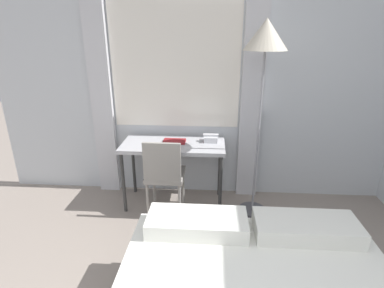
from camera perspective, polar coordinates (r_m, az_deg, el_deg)
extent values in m
cube|color=silver|center=(3.43, 3.94, 11.55)|extent=(5.06, 0.05, 2.70)
cube|color=white|center=(3.39, -3.32, 15.72)|extent=(1.43, 0.01, 1.50)
cube|color=silver|center=(3.60, -17.14, 10.32)|extent=(0.24, 0.06, 2.60)
cube|color=silver|center=(3.39, 11.39, 10.24)|extent=(0.24, 0.06, 2.60)
cube|color=#B2B2B7|center=(3.29, -3.67, -0.24)|extent=(1.13, 0.52, 0.04)
cylinder|color=#333333|center=(3.35, -12.99, -7.26)|extent=(0.04, 0.04, 0.70)
cylinder|color=#333333|center=(3.22, 5.33, -8.02)|extent=(0.04, 0.04, 0.70)
cylinder|color=#333333|center=(3.73, -11.13, -4.17)|extent=(0.04, 0.04, 0.70)
cylinder|color=#333333|center=(3.61, 5.21, -4.72)|extent=(0.04, 0.04, 0.70)
cube|color=gray|center=(3.26, -5.14, -5.84)|extent=(0.40, 0.40, 0.05)
cube|color=gray|center=(3.00, -5.84, -3.44)|extent=(0.38, 0.04, 0.41)
cylinder|color=gray|center=(3.26, -8.51, -10.68)|extent=(0.03, 0.03, 0.41)
cylinder|color=gray|center=(3.20, -2.46, -11.04)|extent=(0.03, 0.03, 0.41)
cylinder|color=gray|center=(3.54, -7.30, -7.86)|extent=(0.03, 0.03, 0.41)
cylinder|color=gray|center=(3.49, -1.78, -8.14)|extent=(0.03, 0.03, 0.41)
cube|color=silver|center=(2.24, 0.85, -14.80)|extent=(0.72, 0.32, 0.12)
cube|color=silver|center=(2.34, 20.78, -14.64)|extent=(0.72, 0.32, 0.12)
cylinder|color=#4C4C51|center=(3.50, 11.26, -12.18)|extent=(0.30, 0.30, 0.03)
cylinder|color=gray|center=(3.12, 12.34, 1.28)|extent=(0.02, 0.02, 1.69)
cone|color=beige|center=(2.96, 13.86, 19.64)|extent=(0.41, 0.41, 0.28)
cube|color=silver|center=(3.33, 3.52, 1.00)|extent=(0.15, 0.14, 0.06)
cube|color=silver|center=(3.32, 3.53, 1.70)|extent=(0.17, 0.05, 0.02)
cube|color=maroon|center=(3.32, -3.44, 0.54)|extent=(0.25, 0.15, 0.02)
cube|color=white|center=(3.31, -3.44, 0.62)|extent=(0.23, 0.14, 0.01)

